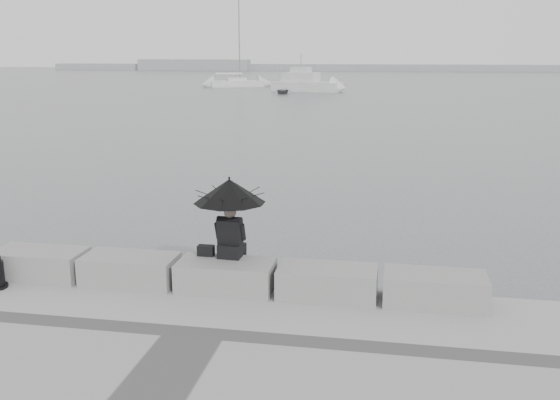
% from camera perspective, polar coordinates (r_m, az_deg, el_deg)
% --- Properties ---
extents(ground, '(360.00, 360.00, 0.00)m').
position_cam_1_polar(ground, '(11.21, -4.28, -9.74)').
color(ground, '#4D5053').
rests_on(ground, ground).
extents(stone_block_far_left, '(1.60, 0.80, 0.50)m').
position_cam_1_polar(stone_block_far_left, '(11.85, -21.11, -5.47)').
color(stone_block_far_left, slate).
rests_on(stone_block_far_left, promenade).
extents(stone_block_left, '(1.60, 0.80, 0.50)m').
position_cam_1_polar(stone_block_left, '(11.08, -13.53, -6.21)').
color(stone_block_left, slate).
rests_on(stone_block_left, promenade).
extents(stone_block_centre, '(1.60, 0.80, 0.50)m').
position_cam_1_polar(stone_block_centre, '(10.53, -4.96, -6.92)').
color(stone_block_centre, slate).
rests_on(stone_block_centre, promenade).
extents(stone_block_right, '(1.60, 0.80, 0.50)m').
position_cam_1_polar(stone_block_right, '(10.23, 4.34, -7.52)').
color(stone_block_right, slate).
rests_on(stone_block_right, promenade).
extents(stone_block_far_right, '(1.60, 0.80, 0.50)m').
position_cam_1_polar(stone_block_far_right, '(10.22, 13.96, -7.92)').
color(stone_block_far_right, slate).
rests_on(stone_block_far_right, promenade).
extents(seated_person, '(1.21, 1.21, 1.39)m').
position_cam_1_polar(seated_person, '(10.40, -4.65, 0.08)').
color(seated_person, black).
rests_on(seated_person, stone_block_centre).
extents(bag, '(0.28, 0.16, 0.18)m').
position_cam_1_polar(bag, '(10.76, -6.79, -4.61)').
color(bag, black).
rests_on(bag, stone_block_centre).
extents(distant_landmass, '(180.00, 8.00, 2.80)m').
position_cam_1_polar(distant_landmass, '(164.88, 6.70, 11.97)').
color(distant_landmass, gray).
rests_on(distant_landmass, ground).
extents(sailboat_left, '(7.43, 5.31, 12.90)m').
position_cam_1_polar(sailboat_left, '(85.11, -3.99, 10.65)').
color(sailboat_left, silver).
rests_on(sailboat_left, ground).
extents(motor_cruiser, '(8.63, 5.11, 4.50)m').
position_cam_1_polar(motor_cruiser, '(74.47, 2.49, 10.57)').
color(motor_cruiser, silver).
rests_on(motor_cruiser, ground).
extents(dinghy, '(3.31, 1.80, 0.53)m').
position_cam_1_polar(dinghy, '(70.36, 0.23, 9.92)').
color(dinghy, slate).
rests_on(dinghy, ground).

